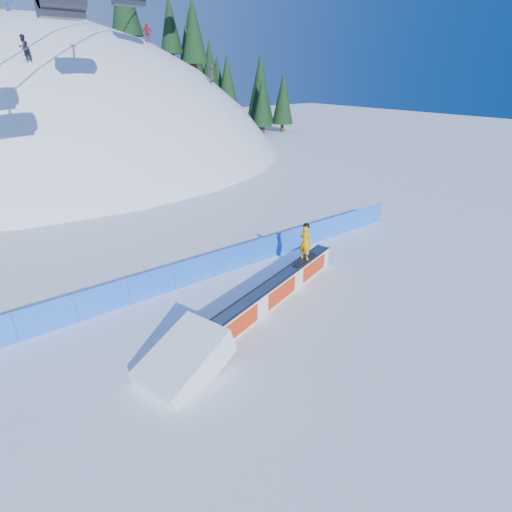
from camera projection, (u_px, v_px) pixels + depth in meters
ground at (299, 312)px, 15.53m from camera, size 160.00×160.00×0.00m
snow_hill at (77, 289)px, 53.30m from camera, size 64.00×64.00×64.00m
treeline at (215, 60)px, 53.68m from camera, size 20.47×11.68×19.62m
safety_fence at (233, 259)px, 18.51m from camera, size 22.05×0.05×1.30m
rail_box at (277, 290)px, 16.05m from camera, size 8.12×2.98×1.00m
snow_ramp at (186, 372)px, 12.42m from camera, size 3.31×2.58×1.81m
snowboarder at (305, 242)px, 17.14m from camera, size 1.64×0.76×1.70m
distant_skiers at (93, 35)px, 35.13m from camera, size 18.90×10.94×7.42m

